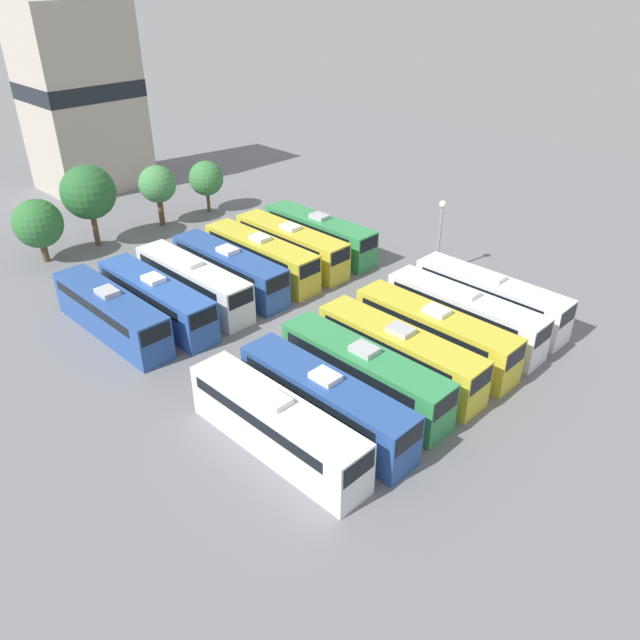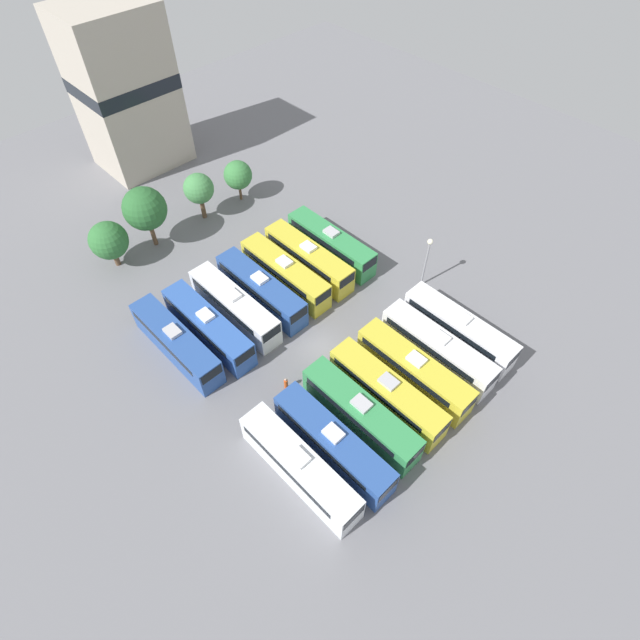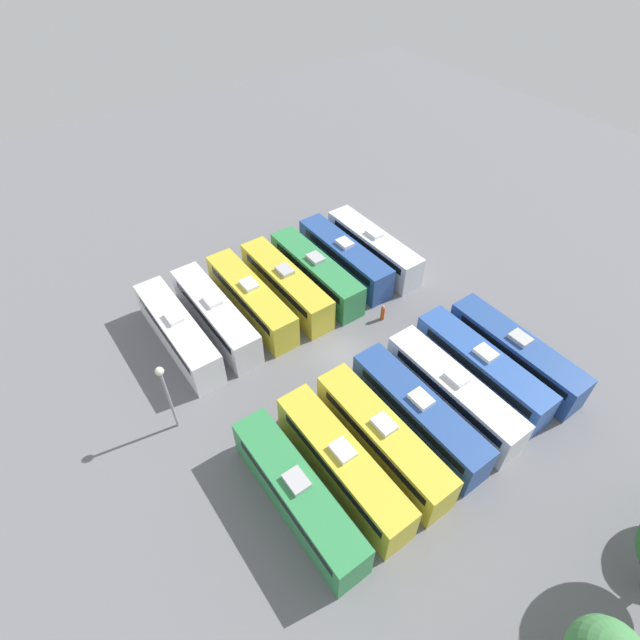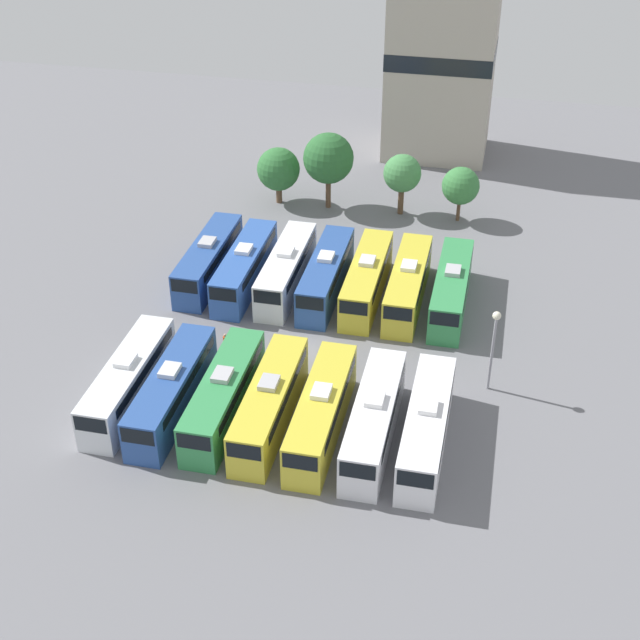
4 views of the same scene
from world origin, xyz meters
name	(u,v)px [view 1 (image 1 of 4)]	position (x,y,z in m)	size (l,w,h in m)	color
ground_plane	(305,326)	(0.00, 0.00, 0.00)	(121.83, 121.83, 0.00)	slate
bus_0	(276,424)	(-10.40, -8.43, 1.78)	(2.55, 11.91, 3.59)	silver
bus_1	(325,400)	(-7.03, -8.85, 1.78)	(2.55, 11.91, 3.59)	#284C93
bus_2	(363,372)	(-3.41, -8.57, 1.78)	(2.55, 11.91, 3.59)	#338C4C
bus_3	(399,352)	(-0.12, -8.73, 1.78)	(2.55, 11.91, 3.59)	gold
bus_4	(434,332)	(3.48, -8.90, 1.78)	(2.55, 11.91, 3.59)	gold
bus_5	(464,313)	(7.01, -8.90, 1.78)	(2.55, 11.91, 3.59)	silver
bus_6	(490,297)	(10.48, -8.88, 1.78)	(2.55, 11.91, 3.59)	white
bus_7	(111,312)	(-10.42, 9.07, 1.78)	(2.55, 11.91, 3.59)	#284C93
bus_8	(156,298)	(-7.03, 8.54, 1.78)	(2.55, 11.91, 3.59)	#2D56A8
bus_9	(193,282)	(-3.50, 8.88, 1.78)	(2.55, 11.91, 3.59)	silver
bus_10	(229,268)	(-0.06, 8.78, 1.78)	(2.55, 11.91, 3.59)	#284C93
bus_11	(261,256)	(3.38, 8.84, 1.78)	(2.55, 11.91, 3.59)	gold
bus_12	(291,244)	(6.81, 8.78, 1.78)	(2.55, 11.91, 3.59)	gold
bus_13	(319,233)	(10.37, 8.79, 1.78)	(2.55, 11.91, 3.59)	#338C4C
worker_person	(259,355)	(-5.63, -1.39, 0.75)	(0.36, 0.36, 1.62)	#CC4C19
light_pole	(441,224)	(14.11, -1.66, 4.53)	(0.60, 0.60, 6.53)	gray
tree_0	(38,224)	(-8.33, 24.68, 3.55)	(4.25, 4.25, 5.70)	brown
tree_1	(88,192)	(-3.29, 24.69, 5.16)	(4.92, 4.92, 7.64)	brown
tree_2	(157,185)	(3.91, 24.84, 4.20)	(3.66, 3.66, 6.08)	brown
tree_3	(206,178)	(9.55, 24.57, 3.61)	(3.59, 3.59, 5.42)	brown
depot_building	(81,97)	(5.48, 41.29, 10.09)	(11.16, 9.30, 20.01)	#B2A899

